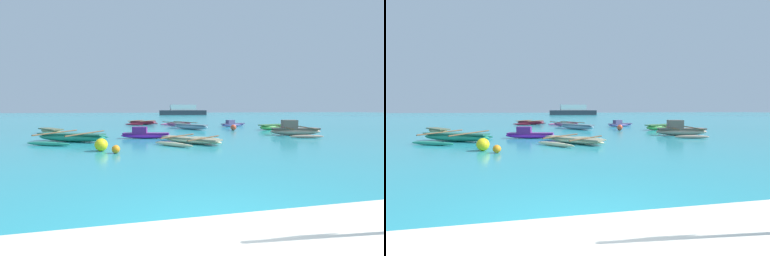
% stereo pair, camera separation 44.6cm
% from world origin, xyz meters
% --- Properties ---
extents(moored_boat_0, '(3.05, 1.14, 0.70)m').
position_xyz_m(moored_boat_0, '(-0.56, 12.92, 0.25)').
color(moored_boat_0, purple).
rests_on(moored_boat_0, ground_plane).
extents(moored_boat_1, '(2.73, 3.47, 0.44)m').
position_xyz_m(moored_boat_1, '(3.56, 19.11, 0.25)').
color(moored_boat_1, '#92B3C9').
rests_on(moored_boat_1, ground_plane).
extents(moored_boat_2, '(3.44, 4.16, 1.03)m').
position_xyz_m(moored_boat_2, '(9.40, 12.68, 0.34)').
color(moored_boat_2, tan).
rests_on(moored_boat_2, ground_plane).
extents(moored_boat_3, '(2.33, 2.67, 0.37)m').
position_xyz_m(moored_boat_3, '(-7.06, 17.41, 0.21)').
color(moored_boat_3, '#899C66').
rests_on(moored_boat_3, ground_plane).
extents(moored_boat_4, '(3.03, 1.65, 0.67)m').
position_xyz_m(moored_boat_4, '(8.49, 21.62, 0.24)').
color(moored_boat_4, '#836FBE').
rests_on(moored_boat_4, ground_plane).
extents(moored_boat_5, '(3.86, 4.06, 0.47)m').
position_xyz_m(moored_boat_5, '(-0.35, 27.09, 0.22)').
color(moored_boat_5, '#AD2338').
rests_on(moored_boat_5, ground_plane).
extents(moored_boat_6, '(4.02, 4.21, 0.51)m').
position_xyz_m(moored_boat_6, '(-4.51, 12.23, 0.24)').
color(moored_boat_6, '#279876').
rests_on(moored_boat_6, ground_plane).
extents(moored_boat_7, '(2.75, 1.61, 0.45)m').
position_xyz_m(moored_boat_7, '(10.25, 17.22, 0.25)').
color(moored_boat_7, '#59B44F').
rests_on(moored_boat_7, ground_plane).
extents(moored_boat_8, '(3.79, 3.73, 0.35)m').
position_xyz_m(moored_boat_8, '(1.67, 10.21, 0.16)').
color(moored_boat_8, beige).
rests_on(moored_boat_8, ground_plane).
extents(moored_boat_9, '(3.74, 4.81, 0.42)m').
position_xyz_m(moored_boat_9, '(3.36, 23.62, 0.20)').
color(moored_boat_9, '#933C70').
rests_on(moored_boat_9, ground_plane).
extents(mooring_buoy_0, '(0.33, 0.33, 0.33)m').
position_xyz_m(mooring_buoy_0, '(-1.90, 7.88, 0.16)').
color(mooring_buoy_0, orange).
rests_on(mooring_buoy_0, ground_plane).
extents(mooring_buoy_1, '(0.47, 0.47, 0.47)m').
position_xyz_m(mooring_buoy_1, '(6.86, 17.33, 0.24)').
color(mooring_buoy_1, '#E54C2D').
rests_on(mooring_buoy_1, ground_plane).
extents(mooring_buoy_2, '(0.54, 0.54, 0.54)m').
position_xyz_m(mooring_buoy_2, '(-2.53, 8.55, 0.27)').
color(mooring_buoy_2, yellow).
rests_on(mooring_buoy_2, ground_plane).
extents(distant_ferry, '(13.71, 3.02, 3.02)m').
position_xyz_m(distant_ferry, '(12.81, 72.33, 1.23)').
color(distant_ferry, '#2D333D').
rests_on(distant_ferry, ground_plane).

